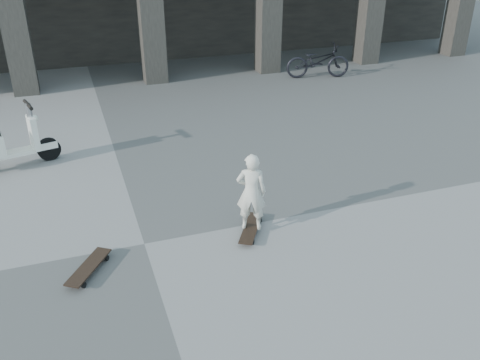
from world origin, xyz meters
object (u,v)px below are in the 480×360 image
object	(u,v)px
skateboard_spare	(89,267)
bicycle	(318,61)
longboard	(251,228)
child	(251,192)

from	to	relation	value
skateboard_spare	bicycle	size ratio (longest dim) A/B	0.44
longboard	skateboard_spare	bearing A→B (deg)	126.24
longboard	bicycle	distance (m)	9.01
skateboard_spare	bicycle	xyz separation A→B (m)	(7.32, 7.73, 0.42)
child	bicycle	bearing A→B (deg)	-100.78
child	bicycle	world-z (taller)	child
skateboard_spare	child	distance (m)	2.47
bicycle	child	bearing A→B (deg)	159.85
skateboard_spare	bicycle	bearing A→B (deg)	-9.35
child	bicycle	size ratio (longest dim) A/B	0.63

